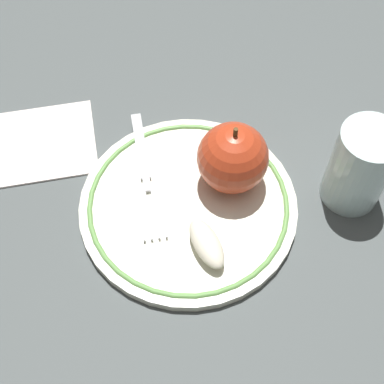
{
  "coord_description": "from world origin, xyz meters",
  "views": [
    {
      "loc": [
        0.31,
        -0.02,
        0.53
      ],
      "look_at": [
        -0.01,
        0.0,
        0.03
      ],
      "focal_mm": 50.0,
      "sensor_mm": 36.0,
      "label": 1
    }
  ],
  "objects_px": {
    "plate": "(192,205)",
    "fork": "(144,169)",
    "apple_red_whole": "(233,158)",
    "apple_slice_front": "(207,244)",
    "drinking_glass": "(360,167)",
    "napkin_folded": "(39,143)"
  },
  "relations": [
    {
      "from": "fork",
      "to": "napkin_folded",
      "type": "height_order",
      "value": "fork"
    },
    {
      "from": "apple_red_whole",
      "to": "drinking_glass",
      "type": "height_order",
      "value": "drinking_glass"
    },
    {
      "from": "plate",
      "to": "drinking_glass",
      "type": "distance_m",
      "value": 0.19
    },
    {
      "from": "drinking_glass",
      "to": "napkin_folded",
      "type": "height_order",
      "value": "drinking_glass"
    },
    {
      "from": "fork",
      "to": "drinking_glass",
      "type": "relative_size",
      "value": 1.68
    },
    {
      "from": "apple_red_whole",
      "to": "fork",
      "type": "height_order",
      "value": "apple_red_whole"
    },
    {
      "from": "apple_slice_front",
      "to": "fork",
      "type": "bearing_deg",
      "value": 10.03
    },
    {
      "from": "napkin_folded",
      "to": "plate",
      "type": "bearing_deg",
      "value": 59.97
    },
    {
      "from": "apple_red_whole",
      "to": "napkin_folded",
      "type": "xyz_separation_m",
      "value": [
        -0.08,
        -0.23,
        -0.05
      ]
    },
    {
      "from": "plate",
      "to": "napkin_folded",
      "type": "relative_size",
      "value": 1.79
    },
    {
      "from": "apple_red_whole",
      "to": "apple_slice_front",
      "type": "relative_size",
      "value": 1.41
    },
    {
      "from": "apple_slice_front",
      "to": "drinking_glass",
      "type": "distance_m",
      "value": 0.19
    },
    {
      "from": "plate",
      "to": "apple_red_whole",
      "type": "bearing_deg",
      "value": 121.39
    },
    {
      "from": "apple_slice_front",
      "to": "plate",
      "type": "bearing_deg",
      "value": -9.98
    },
    {
      "from": "plate",
      "to": "fork",
      "type": "bearing_deg",
      "value": -132.39
    },
    {
      "from": "apple_slice_front",
      "to": "fork",
      "type": "distance_m",
      "value": 0.12
    },
    {
      "from": "fork",
      "to": "drinking_glass",
      "type": "height_order",
      "value": "drinking_glass"
    },
    {
      "from": "apple_red_whole",
      "to": "plate",
      "type": "bearing_deg",
      "value": -58.61
    },
    {
      "from": "plate",
      "to": "fork",
      "type": "height_order",
      "value": "fork"
    },
    {
      "from": "apple_slice_front",
      "to": "napkin_folded",
      "type": "height_order",
      "value": "apple_slice_front"
    },
    {
      "from": "plate",
      "to": "apple_slice_front",
      "type": "xyz_separation_m",
      "value": [
        0.06,
        0.01,
        0.02
      ]
    },
    {
      "from": "napkin_folded",
      "to": "apple_red_whole",
      "type": "bearing_deg",
      "value": 71.43
    }
  ]
}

